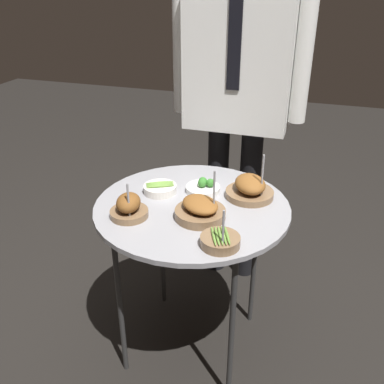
% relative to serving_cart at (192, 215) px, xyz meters
% --- Properties ---
extents(ground_plane, '(8.00, 8.00, 0.00)m').
position_rel_serving_cart_xyz_m(ground_plane, '(0.00, 0.00, -0.63)').
color(ground_plane, black).
extents(serving_cart, '(0.70, 0.70, 0.67)m').
position_rel_serving_cart_xyz_m(serving_cart, '(0.00, 0.00, 0.00)').
color(serving_cart, '#939399').
rests_on(serving_cart, ground_plane).
extents(bowl_roast_back_right, '(0.13, 0.13, 0.14)m').
position_rel_serving_cart_xyz_m(bowl_roast_back_right, '(-0.18, -0.14, 0.08)').
color(bowl_roast_back_right, brown).
rests_on(bowl_roast_back_right, serving_cart).
extents(bowl_broccoli_front_center, '(0.13, 0.13, 0.06)m').
position_rel_serving_cart_xyz_m(bowl_broccoli_front_center, '(0.01, 0.11, 0.06)').
color(bowl_broccoli_front_center, white).
rests_on(bowl_broccoli_front_center, serving_cart).
extents(bowl_asparagus_center, '(0.12, 0.12, 0.04)m').
position_rel_serving_cart_xyz_m(bowl_asparagus_center, '(-0.14, 0.05, 0.06)').
color(bowl_asparagus_center, silver).
rests_on(bowl_asparagus_center, serving_cart).
extents(bowl_asparagus_far_rim, '(0.12, 0.12, 0.14)m').
position_rel_serving_cart_xyz_m(bowl_asparagus_far_rim, '(0.16, -0.22, 0.06)').
color(bowl_asparagus_far_rim, brown).
rests_on(bowl_asparagus_far_rim, serving_cart).
extents(bowl_roast_front_right, '(0.18, 0.17, 0.18)m').
position_rel_serving_cart_xyz_m(bowl_roast_front_right, '(0.05, -0.08, 0.08)').
color(bowl_roast_front_right, brown).
rests_on(bowl_roast_front_right, serving_cart).
extents(bowl_roast_near_rim, '(0.18, 0.18, 0.18)m').
position_rel_serving_cart_xyz_m(bowl_roast_near_rim, '(0.18, 0.12, 0.08)').
color(bowl_roast_near_rim, brown).
rests_on(bowl_roast_near_rim, serving_cart).
extents(waiter_figure, '(0.59, 0.22, 1.60)m').
position_rel_serving_cart_xyz_m(waiter_figure, '(0.03, 0.55, 0.39)').
color(waiter_figure, black).
rests_on(waiter_figure, ground_plane).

